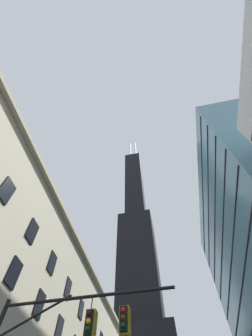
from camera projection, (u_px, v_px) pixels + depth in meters
dark_skyscraper at (140, 291)px, 89.72m from camera, size 23.39×23.39×178.77m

